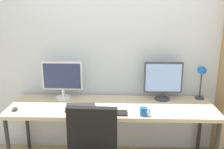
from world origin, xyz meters
TOP-DOWN VIEW (x-y plane):
  - wall_back at (0.00, 1.02)m, footprint 4.72×0.10m
  - desk at (0.00, 0.60)m, footprint 2.32×0.68m
  - monitor_left at (-0.60, 0.81)m, footprint 0.48×0.18m
  - monitor_right at (0.60, 0.81)m, footprint 0.45×0.18m
  - desk_lamp at (1.06, 0.83)m, footprint 0.11×0.15m
  - keyboard_main at (0.00, 0.37)m, footprint 0.33×0.13m
  - computer_mouse at (-1.05, 0.43)m, footprint 0.06×0.10m
  - laptop_closed at (-0.35, 0.50)m, footprint 0.34×0.25m
  - coffee_mug at (0.33, 0.33)m, footprint 0.11×0.08m

SIDE VIEW (x-z plane):
  - desk at x=0.00m, z-range 0.32..1.06m
  - keyboard_main at x=0.00m, z-range 0.74..0.76m
  - laptop_closed at x=-0.35m, z-range 0.74..0.76m
  - computer_mouse at x=-1.05m, z-range 0.74..0.77m
  - coffee_mug at x=0.33m, z-range 0.74..0.83m
  - monitor_right at x=0.60m, z-range 0.76..1.22m
  - monitor_left at x=-0.60m, z-range 0.77..1.22m
  - desk_lamp at x=1.06m, z-range 0.82..1.28m
  - wall_back at x=0.00m, z-range 0.00..2.60m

